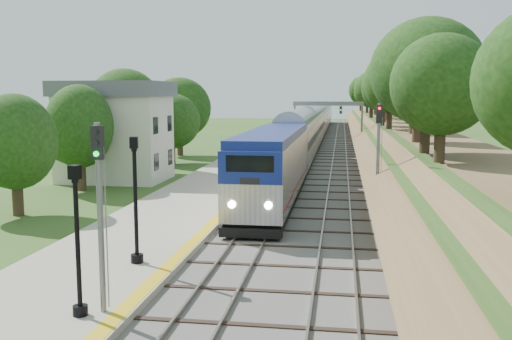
# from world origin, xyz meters

# --- Properties ---
(trackbed) EXTENTS (9.50, 170.00, 0.28)m
(trackbed) POSITION_xyz_m (2.00, 60.00, 0.07)
(trackbed) COLOR #4C4944
(trackbed) RESTS_ON ground
(platform) EXTENTS (6.40, 68.00, 0.38)m
(platform) POSITION_xyz_m (-5.20, 16.00, 0.19)
(platform) COLOR #A69D85
(platform) RESTS_ON ground
(yellow_stripe) EXTENTS (0.55, 68.00, 0.01)m
(yellow_stripe) POSITION_xyz_m (-2.35, 16.00, 0.39)
(yellow_stripe) COLOR gold
(yellow_stripe) RESTS_ON platform
(embankment) EXTENTS (10.64, 170.00, 11.70)m
(embankment) POSITION_xyz_m (10.35, 60.00, 1.95)
(embankment) COLOR brown
(embankment) RESTS_ON ground
(station_building) EXTENTS (8.60, 6.60, 8.00)m
(station_building) POSITION_xyz_m (-14.00, 30.00, 4.09)
(station_building) COLOR beige
(station_building) RESTS_ON ground
(signal_gantry) EXTENTS (8.40, 0.38, 6.20)m
(signal_gantry) POSITION_xyz_m (2.47, 54.99, 4.82)
(signal_gantry) COLOR slate
(signal_gantry) RESTS_ON ground
(trees_behind_platform) EXTENTS (7.82, 53.32, 7.21)m
(trees_behind_platform) POSITION_xyz_m (-11.17, 20.67, 4.53)
(trees_behind_platform) COLOR #332316
(trees_behind_platform) RESTS_ON ground
(train) EXTENTS (3.05, 122.39, 4.49)m
(train) POSITION_xyz_m (0.00, 71.80, 2.30)
(train) COLOR black
(train) RESTS_ON trackbed
(lamppost_mid) EXTENTS (0.44, 0.44, 4.50)m
(lamppost_mid) POSITION_xyz_m (-3.45, 1.38, 2.39)
(lamppost_mid) COLOR black
(lamppost_mid) RESTS_ON platform
(lamppost_far) EXTENTS (0.49, 0.49, 4.93)m
(lamppost_far) POSITION_xyz_m (-3.69, 6.81, 2.58)
(lamppost_far) COLOR black
(lamppost_far) RESTS_ON platform
(signal_platform) EXTENTS (0.34, 0.27, 5.72)m
(signal_platform) POSITION_xyz_m (-2.90, 1.78, 3.89)
(signal_platform) COLOR slate
(signal_platform) RESTS_ON platform
(signal_farside) EXTENTS (0.35, 0.28, 6.34)m
(signal_farside) POSITION_xyz_m (6.20, 18.78, 3.99)
(signal_farside) COLOR slate
(signal_farside) RESTS_ON ground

